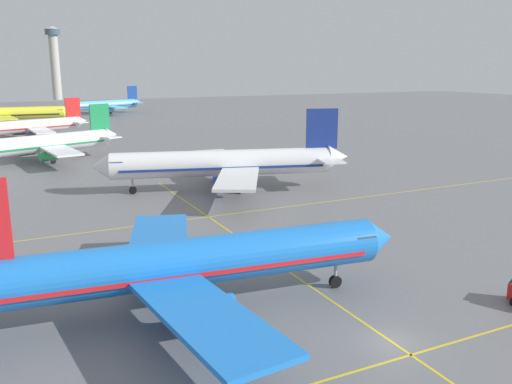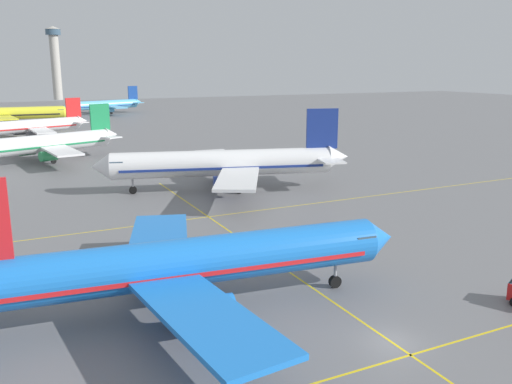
% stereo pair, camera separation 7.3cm
% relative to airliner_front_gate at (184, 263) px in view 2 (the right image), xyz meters
% --- Properties ---
extents(ground_plane, '(600.00, 600.00, 0.00)m').
position_rel_airliner_front_gate_xyz_m(ground_plane, '(11.58, -11.27, -4.02)').
color(ground_plane, slate).
extents(airliner_front_gate, '(37.93, 32.54, 11.78)m').
position_rel_airliner_front_gate_xyz_m(airliner_front_gate, '(0.00, 0.00, 0.00)').
color(airliner_front_gate, blue).
rests_on(airliner_front_gate, ground).
extents(airliner_second_row, '(39.99, 34.09, 12.62)m').
position_rel_airliner_front_gate_xyz_m(airliner_second_row, '(19.75, 38.34, 0.29)').
color(airliner_second_row, white).
rests_on(airliner_second_row, ground).
extents(airliner_third_row, '(35.05, 30.02, 11.24)m').
position_rel_airliner_front_gate_xyz_m(airliner_third_row, '(-4.53, 77.42, -0.19)').
color(airliner_third_row, white).
rests_on(airliner_third_row, ground).
extents(airliner_far_left_stand, '(33.32, 28.48, 10.61)m').
position_rel_airliner_front_gate_xyz_m(airliner_far_left_stand, '(-4.52, 115.99, -0.40)').
color(airliner_far_left_stand, white).
rests_on(airliner_far_left_stand, ground).
extents(airliner_far_right_stand, '(39.54, 33.99, 12.29)m').
position_rel_airliner_front_gate_xyz_m(airliner_far_right_stand, '(-8.18, 154.49, 0.17)').
color(airliner_far_right_stand, yellow).
rests_on(airliner_far_right_stand, ground).
extents(airliner_distant_taxiway, '(34.49, 29.52, 11.03)m').
position_rel_airliner_front_gate_xyz_m(airliner_distant_taxiway, '(28.99, 188.58, -0.26)').
color(airliner_distant_taxiway, '#5BB7E5').
rests_on(airliner_distant_taxiway, ground).
extents(taxiway_markings, '(140.34, 84.21, 0.01)m').
position_rel_airliner_front_gate_xyz_m(taxiway_markings, '(11.58, 5.87, -4.02)').
color(taxiway_markings, yellow).
rests_on(taxiway_markings, ground).
extents(control_tower, '(8.82, 8.82, 41.61)m').
position_rel_airliner_front_gate_xyz_m(control_tower, '(22.85, 300.34, 19.91)').
color(control_tower, '#ADA89E').
rests_on(control_tower, ground).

